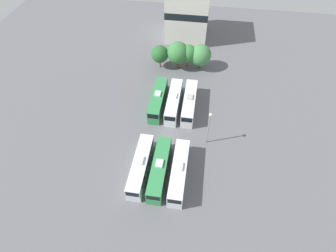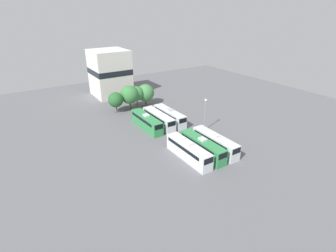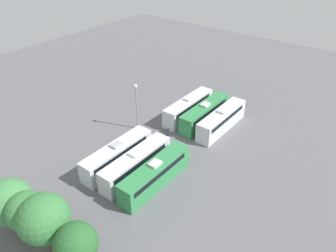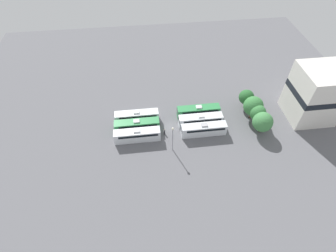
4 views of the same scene
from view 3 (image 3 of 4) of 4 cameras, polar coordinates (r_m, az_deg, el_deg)
name	(u,v)px [view 3 (image 3 of 4)]	position (r m, az deg, el deg)	size (l,w,h in m)	color
ground_plane	(174,145)	(50.83, 1.07, -3.34)	(119.75, 119.75, 0.00)	slate
bus_0	(222,120)	(54.44, 9.30, 1.10)	(2.52, 11.85, 3.63)	silver
bus_1	(205,113)	(55.91, 6.38, 2.24)	(2.52, 11.85, 3.63)	#338C4C
bus_2	(188,107)	(57.54, 3.57, 3.32)	(2.52, 11.85, 3.63)	silver
bus_3	(155,174)	(42.75, -2.26, -8.31)	(2.52, 11.85, 3.63)	#338C4C
bus_4	(136,163)	(44.61, -5.60, -6.45)	(2.52, 11.85, 3.63)	silver
bus_5	(117,154)	(46.46, -8.82, -4.92)	(2.52, 11.85, 3.63)	silver
worker_person	(169,132)	(52.53, 0.11, -0.98)	(0.36, 0.36, 1.70)	#333338
light_pole	(136,99)	(52.34, -5.55, 4.64)	(0.60, 0.60, 8.07)	gray
tree_0	(76,244)	(33.85, -15.73, -19.13)	(4.28, 4.28, 5.92)	brown
tree_1	(44,219)	(36.03, -20.82, -14.86)	(5.35, 5.35, 7.08)	brown
tree_2	(27,211)	(37.69, -23.39, -13.48)	(4.34, 4.34, 6.38)	brown
tree_3	(9,202)	(40.05, -25.97, -11.79)	(5.25, 5.25, 6.48)	brown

